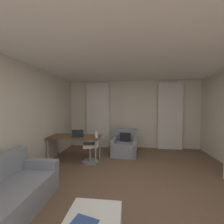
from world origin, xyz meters
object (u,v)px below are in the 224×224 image
Objects in this scene: desk at (75,138)px; desk_chair at (92,149)px; magazine_open at (84,223)px; laptop at (78,135)px; armchair at (125,146)px.

desk_chair is at bearing -4.90° from desk.
desk is 4.58× the size of magazine_open.
laptop is (0.13, -0.09, 0.10)m from desk.
armchair is at bearing 40.96° from desk_chair.
laptop is at bearing 110.89° from magazine_open.
desk_chair reaches higher than desk.
desk reaches higher than magazine_open.
armchair is 1.24m from desk_chair.
armchair is 3.42m from magazine_open.
desk_chair reaches higher than armchair.
magazine_open is (0.97, -2.54, -0.42)m from laptop.
desk is 2.87m from magazine_open.
laptop is at bearing -36.17° from desk.
laptop is 2.75m from magazine_open.
armchair is 0.64× the size of desk.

